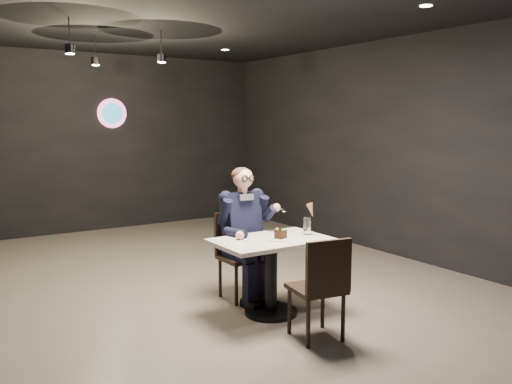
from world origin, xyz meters
TOP-DOWN VIEW (x-y plane):
  - floor at (0.00, 0.00)m, footprint 9.00×9.00m
  - wall_sign at (0.80, 4.47)m, footprint 0.50×0.06m
  - pendant_lights at (0.00, 2.00)m, footprint 1.40×1.20m
  - main_table at (0.72, -0.50)m, footprint 1.10×0.70m
  - chair_far at (0.72, 0.05)m, footprint 0.42×0.46m
  - chair_near at (0.72, -1.20)m, footprint 0.49×0.52m
  - seated_man at (0.72, 0.05)m, footprint 0.60×0.80m
  - dessert_plate at (0.76, -0.59)m, footprint 0.21×0.21m
  - cake_slice at (0.78, -0.57)m, footprint 0.12×0.11m
  - mint_leaf at (0.81, -0.59)m, footprint 0.06×0.04m
  - sundae_glass at (1.13, -0.53)m, footprint 0.08×0.08m
  - wafer_cone at (1.15, -0.57)m, footprint 0.09×0.09m

SIDE VIEW (x-z plane):
  - floor at x=0.00m, z-range 0.00..0.00m
  - main_table at x=0.72m, z-range 0.00..0.75m
  - chair_far at x=0.72m, z-range 0.00..0.92m
  - chair_near at x=0.72m, z-range 0.00..0.92m
  - seated_man at x=0.72m, z-range 0.00..1.44m
  - dessert_plate at x=0.76m, z-range 0.75..0.76m
  - cake_slice at x=0.78m, z-range 0.76..0.83m
  - sundae_glass at x=1.13m, z-range 0.75..0.92m
  - mint_leaf at x=0.81m, z-range 0.84..0.85m
  - wafer_cone at x=1.15m, z-range 0.93..1.07m
  - wall_sign at x=0.80m, z-range 1.75..2.25m
  - pendant_lights at x=0.00m, z-range 2.70..3.06m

